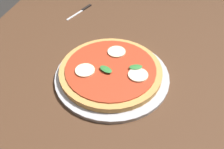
{
  "coord_description": "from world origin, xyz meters",
  "views": [
    {
      "loc": [
        -0.53,
        -0.16,
        1.24
      ],
      "look_at": [
        -0.01,
        -0.04,
        0.73
      ],
      "focal_mm": 37.13,
      "sensor_mm": 36.0,
      "label": 1
    }
  ],
  "objects_px": {
    "dining_table": "(100,92)",
    "pizza": "(111,69)",
    "serving_tray": "(112,75)",
    "knife": "(82,10)"
  },
  "relations": [
    {
      "from": "dining_table",
      "to": "pizza",
      "type": "xyz_separation_m",
      "value": [
        0.0,
        -0.04,
        0.11
      ]
    },
    {
      "from": "pizza",
      "to": "serving_tray",
      "type": "bearing_deg",
      "value": -150.48
    },
    {
      "from": "dining_table",
      "to": "knife",
      "type": "xyz_separation_m",
      "value": [
        0.39,
        0.18,
        0.09
      ]
    },
    {
      "from": "knife",
      "to": "dining_table",
      "type": "bearing_deg",
      "value": -154.56
    },
    {
      "from": "dining_table",
      "to": "pizza",
      "type": "bearing_deg",
      "value": -85.07
    },
    {
      "from": "serving_tray",
      "to": "knife",
      "type": "distance_m",
      "value": 0.45
    },
    {
      "from": "dining_table",
      "to": "knife",
      "type": "bearing_deg",
      "value": 25.44
    },
    {
      "from": "dining_table",
      "to": "pizza",
      "type": "distance_m",
      "value": 0.12
    },
    {
      "from": "dining_table",
      "to": "serving_tray",
      "type": "distance_m",
      "value": 0.11
    },
    {
      "from": "serving_tray",
      "to": "pizza",
      "type": "height_order",
      "value": "pizza"
    }
  ]
}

